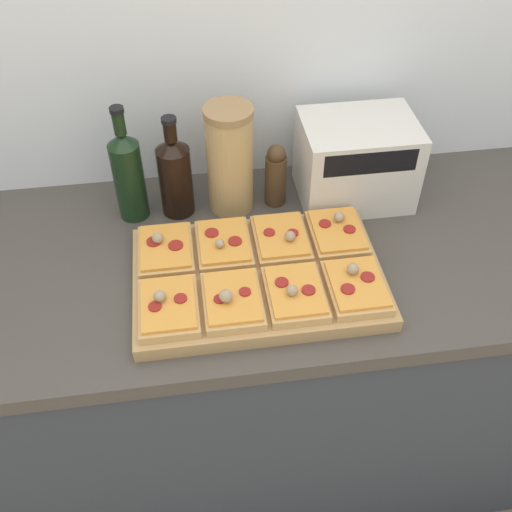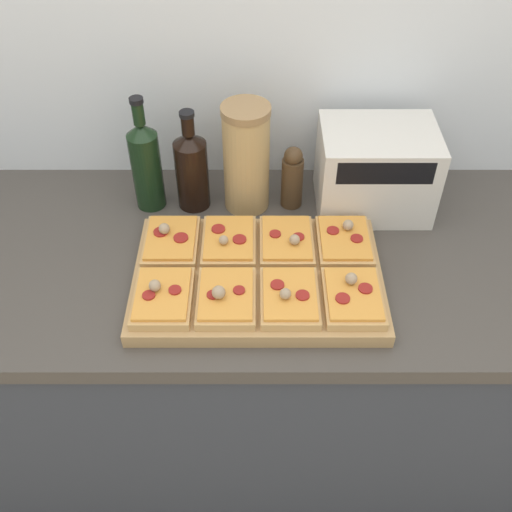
% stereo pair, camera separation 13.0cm
% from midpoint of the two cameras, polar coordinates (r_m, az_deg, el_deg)
% --- Properties ---
extents(wall_back, '(6.00, 0.06, 2.50)m').
position_cam_midpoint_polar(wall_back, '(1.50, 1.86, 18.97)').
color(wall_back, silver).
rests_on(wall_back, ground_plane).
extents(kitchen_counter, '(2.63, 0.67, 0.92)m').
position_cam_midpoint_polar(kitchen_counter, '(1.74, 1.60, -10.79)').
color(kitchen_counter, '#333842').
rests_on(kitchen_counter, ground_plane).
extents(cutting_board, '(0.54, 0.36, 0.03)m').
position_cam_midpoint_polar(cutting_board, '(1.31, 2.86, -2.21)').
color(cutting_board, tan).
rests_on(cutting_board, kitchen_counter).
extents(pizza_slice_back_left, '(0.12, 0.16, 0.05)m').
position_cam_midpoint_polar(pizza_slice_back_left, '(1.35, -5.56, 1.30)').
color(pizza_slice_back_left, tan).
rests_on(pizza_slice_back_left, cutting_board).
extents(pizza_slice_back_midleft, '(0.12, 0.16, 0.05)m').
position_cam_midpoint_polar(pizza_slice_back_midleft, '(1.35, -0.02, 1.29)').
color(pizza_slice_back_midleft, tan).
rests_on(pizza_slice_back_midleft, cutting_board).
extents(pizza_slice_back_midright, '(0.12, 0.16, 0.05)m').
position_cam_midpoint_polar(pizza_slice_back_midright, '(1.35, 5.53, 1.30)').
color(pizza_slice_back_midright, tan).
rests_on(pizza_slice_back_midright, cutting_board).
extents(pizza_slice_back_right, '(0.12, 0.16, 0.05)m').
position_cam_midpoint_polar(pizza_slice_back_right, '(1.37, 10.94, 1.34)').
color(pizza_slice_back_right, tan).
rests_on(pizza_slice_back_right, cutting_board).
extents(pizza_slice_front_left, '(0.12, 0.16, 0.05)m').
position_cam_midpoint_polar(pizza_slice_front_left, '(1.23, -6.08, -4.07)').
color(pizza_slice_front_left, tan).
rests_on(pizza_slice_front_left, cutting_board).
extents(pizza_slice_front_midleft, '(0.12, 0.16, 0.06)m').
position_cam_midpoint_polar(pizza_slice_front_midleft, '(1.23, -0.01, -4.09)').
color(pizza_slice_front_midleft, tan).
rests_on(pizza_slice_front_midleft, cutting_board).
extents(pizza_slice_front_midright, '(0.12, 0.16, 0.05)m').
position_cam_midpoint_polar(pizza_slice_front_midright, '(1.23, 6.08, -4.05)').
color(pizza_slice_front_midright, tan).
rests_on(pizza_slice_front_midright, cutting_board).
extents(pizza_slice_front_right, '(0.12, 0.16, 0.05)m').
position_cam_midpoint_polar(pizza_slice_front_right, '(1.26, 12.02, -3.92)').
color(pizza_slice_front_right, tan).
rests_on(pizza_slice_front_right, cutting_board).
extents(olive_oil_bottle, '(0.07, 0.07, 0.30)m').
position_cam_midpoint_polar(olive_oil_bottle, '(1.46, -8.13, 8.56)').
color(olive_oil_bottle, black).
rests_on(olive_oil_bottle, kitchen_counter).
extents(wine_bottle, '(0.08, 0.08, 0.26)m').
position_cam_midpoint_polar(wine_bottle, '(1.46, -3.80, 8.19)').
color(wine_bottle, black).
rests_on(wine_bottle, kitchen_counter).
extents(grain_jar_tall, '(0.12, 0.12, 0.28)m').
position_cam_midpoint_polar(grain_jar_tall, '(1.44, 1.49, 9.20)').
color(grain_jar_tall, tan).
rests_on(grain_jar_tall, kitchen_counter).
extents(pepper_mill, '(0.05, 0.05, 0.17)m').
position_cam_midpoint_polar(pepper_mill, '(1.48, 5.82, 7.35)').
color(pepper_mill, '#47331E').
rests_on(pepper_mill, kitchen_counter).
extents(toaster_oven, '(0.30, 0.21, 0.21)m').
position_cam_midpoint_polar(toaster_oven, '(1.50, 13.60, 7.92)').
color(toaster_oven, beige).
rests_on(toaster_oven, kitchen_counter).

